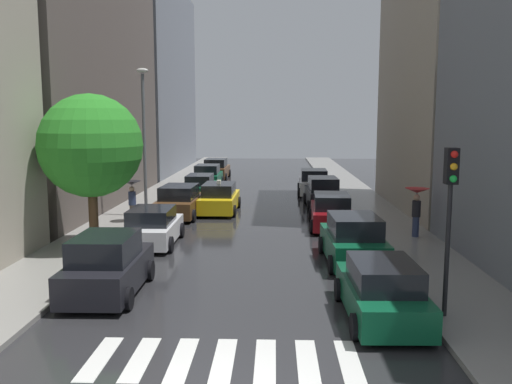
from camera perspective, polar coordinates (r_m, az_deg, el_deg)
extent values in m
cube|color=#28282A|center=(33.33, 0.12, -1.11)|extent=(28.00, 72.00, 0.04)
cube|color=gray|center=(34.15, -10.85, -0.87)|extent=(3.00, 72.00, 0.15)
cube|color=gray|center=(33.73, 11.23, -0.98)|extent=(3.00, 72.00, 0.15)
cube|color=silver|center=(12.67, -16.24, -16.55)|extent=(0.45, 2.20, 0.01)
cube|color=silver|center=(12.44, -12.12, -16.90)|extent=(0.45, 2.20, 0.01)
cube|color=silver|center=(12.26, -7.84, -17.18)|extent=(0.45, 2.20, 0.01)
cube|color=silver|center=(12.15, -3.45, -17.36)|extent=(0.45, 2.20, 0.01)
cube|color=silver|center=(12.10, 1.00, -17.45)|extent=(0.45, 2.20, 0.01)
cube|color=silver|center=(12.12, 5.46, -17.44)|extent=(0.45, 2.20, 0.01)
cube|color=silver|center=(12.21, 9.88, -17.34)|extent=(0.45, 2.20, 0.01)
cube|color=slate|center=(53.39, -11.31, 11.60)|extent=(6.00, 19.81, 17.59)
cube|color=#9E9384|center=(32.56, 20.73, 17.74)|extent=(6.00, 12.88, 22.07)
cube|color=black|center=(16.65, -15.40, -8.29)|extent=(1.90, 4.16, 0.90)
cube|color=black|center=(16.25, -15.71, -5.70)|extent=(1.65, 2.29, 0.74)
cylinder|color=black|center=(18.26, -16.93, -7.92)|extent=(0.23, 0.64, 0.64)
cylinder|color=black|center=(17.77, -11.21, -8.16)|extent=(0.23, 0.64, 0.64)
cylinder|color=black|center=(15.80, -20.05, -10.53)|extent=(0.23, 0.64, 0.64)
cylinder|color=black|center=(15.24, -13.45, -10.95)|extent=(0.23, 0.64, 0.64)
cube|color=silver|center=(22.55, -10.87, -4.11)|extent=(1.92, 4.11, 0.76)
cube|color=black|center=(22.22, -11.02, -2.49)|extent=(1.67, 2.27, 0.62)
cylinder|color=black|center=(24.09, -12.36, -3.95)|extent=(0.23, 0.64, 0.64)
cylinder|color=black|center=(23.72, -7.95, -4.03)|extent=(0.23, 0.64, 0.64)
cylinder|color=black|center=(21.54, -14.06, -5.41)|extent=(0.23, 0.64, 0.64)
cylinder|color=black|center=(21.13, -9.13, -5.53)|extent=(0.23, 0.64, 0.64)
cube|color=brown|center=(28.67, -8.02, -1.42)|extent=(2.10, 4.60, 0.83)
cube|color=black|center=(28.34, -8.15, 0.01)|extent=(1.79, 2.55, 0.68)
cylinder|color=black|center=(30.36, -9.20, -1.44)|extent=(0.24, 0.65, 0.64)
cylinder|color=black|center=(29.97, -5.60, -1.50)|extent=(0.24, 0.65, 0.64)
cylinder|color=black|center=(27.51, -10.64, -2.44)|extent=(0.24, 0.65, 0.64)
cylinder|color=black|center=(27.08, -6.68, -2.52)|extent=(0.24, 0.65, 0.64)
cube|color=#0C4C2D|center=(34.92, -5.92, 0.23)|extent=(1.78, 4.46, 0.77)
cube|color=black|center=(34.61, -5.99, 1.32)|extent=(1.56, 2.45, 0.63)
cylinder|color=black|center=(36.52, -6.95, 0.17)|extent=(0.22, 0.64, 0.64)
cylinder|color=black|center=(36.28, -4.21, 0.15)|extent=(0.22, 0.64, 0.64)
cylinder|color=black|center=(33.66, -7.75, -0.50)|extent=(0.22, 0.64, 0.64)
cylinder|color=black|center=(33.39, -4.78, -0.52)|extent=(0.22, 0.64, 0.64)
cube|color=#0C4C2D|center=(40.89, -5.13, 1.39)|extent=(1.92, 4.21, 0.83)
cube|color=black|center=(40.60, -5.19, 2.41)|extent=(1.68, 2.32, 0.68)
cylinder|color=black|center=(42.41, -6.17, 1.25)|extent=(0.22, 0.64, 0.64)
cylinder|color=black|center=(42.18, -3.61, 1.24)|extent=(0.22, 0.64, 0.64)
cylinder|color=black|center=(39.69, -6.75, 0.78)|extent=(0.22, 0.64, 0.64)
cylinder|color=black|center=(39.44, -4.02, 0.77)|extent=(0.22, 0.64, 0.64)
cube|color=brown|center=(46.14, -4.23, 2.16)|extent=(2.00, 4.70, 0.86)
cube|color=black|center=(45.84, -4.27, 3.10)|extent=(1.73, 2.60, 0.70)
cylinder|color=black|center=(47.82, -5.13, 2.01)|extent=(0.23, 0.64, 0.64)
cylinder|color=black|center=(47.58, -2.85, 2.00)|extent=(0.23, 0.64, 0.64)
cylinder|color=black|center=(44.79, -5.69, 1.60)|extent=(0.23, 0.64, 0.64)
cylinder|color=black|center=(44.54, -3.25, 1.59)|extent=(0.23, 0.64, 0.64)
cube|color=#0C4C2D|center=(14.57, 13.13, -10.83)|extent=(1.87, 4.25, 0.77)
cube|color=black|center=(14.17, 13.40, -8.43)|extent=(1.62, 2.35, 0.63)
cylinder|color=black|center=(15.79, 8.80, -10.16)|extent=(0.23, 0.64, 0.64)
cylinder|color=black|center=(16.13, 15.16, -9.95)|extent=(0.23, 0.64, 0.64)
cylinder|color=black|center=(13.21, 10.53, -13.86)|extent=(0.23, 0.64, 0.64)
cylinder|color=black|center=(13.62, 18.14, -13.45)|extent=(0.23, 0.64, 0.64)
cube|color=#0C4C2D|center=(19.70, 10.23, -5.66)|extent=(2.02, 4.30, 0.87)
cube|color=black|center=(19.33, 10.40, -3.52)|extent=(1.73, 2.39, 0.71)
cylinder|color=black|center=(20.98, 7.00, -5.59)|extent=(0.24, 0.65, 0.64)
cylinder|color=black|center=(21.28, 12.06, -5.51)|extent=(0.24, 0.65, 0.64)
cylinder|color=black|center=(18.29, 8.06, -7.62)|extent=(0.24, 0.65, 0.64)
cylinder|color=black|center=(18.64, 13.84, -7.48)|extent=(0.24, 0.65, 0.64)
cube|color=maroon|center=(25.79, 7.96, -2.49)|extent=(2.01, 4.53, 0.80)
cube|color=black|center=(25.45, 8.02, -0.96)|extent=(1.70, 2.52, 0.66)
cylinder|color=black|center=(27.24, 5.86, -2.45)|extent=(0.25, 0.65, 0.64)
cylinder|color=black|center=(27.35, 9.67, -2.48)|extent=(0.25, 0.65, 0.64)
cylinder|color=black|center=(24.36, 6.01, -3.68)|extent=(0.25, 0.65, 0.64)
cylinder|color=black|center=(24.47, 10.27, -3.71)|extent=(0.25, 0.65, 0.64)
cube|color=black|center=(31.42, 7.06, -0.53)|extent=(1.87, 4.27, 0.89)
cube|color=black|center=(31.11, 7.13, 0.89)|extent=(1.61, 2.36, 0.73)
cylinder|color=black|center=(32.76, 5.24, -0.69)|extent=(0.23, 0.64, 0.64)
cylinder|color=black|center=(32.95, 8.31, -0.69)|extent=(0.23, 0.64, 0.64)
cylinder|color=black|center=(30.01, 5.66, -1.49)|extent=(0.23, 0.64, 0.64)
cylinder|color=black|center=(30.21, 9.01, -1.48)|extent=(0.23, 0.64, 0.64)
cube|color=silver|center=(36.61, 6.12, 0.65)|extent=(2.01, 4.29, 0.86)
cube|color=black|center=(36.31, 6.15, 1.83)|extent=(1.73, 2.37, 0.70)
cylinder|color=black|center=(38.00, 4.59, 0.50)|extent=(0.24, 0.65, 0.64)
cylinder|color=black|center=(38.08, 7.45, 0.47)|extent=(0.24, 0.65, 0.64)
cylinder|color=black|center=(35.23, 4.67, -0.08)|extent=(0.24, 0.65, 0.64)
cylinder|color=black|center=(35.32, 7.76, -0.11)|extent=(0.24, 0.65, 0.64)
cube|color=yellow|center=(29.78, -3.88, -1.04)|extent=(1.93, 4.57, 0.80)
cube|color=black|center=(29.46, -3.95, 0.28)|extent=(1.67, 2.53, 0.65)
cube|color=#F2EDCC|center=(29.40, -3.96, 1.09)|extent=(0.21, 0.36, 0.18)
cylinder|color=black|center=(31.41, -5.23, -1.06)|extent=(0.23, 0.64, 0.64)
cylinder|color=black|center=(31.20, -1.86, -1.09)|extent=(0.23, 0.64, 0.64)
cylinder|color=black|center=(28.49, -6.09, -2.00)|extent=(0.23, 0.64, 0.64)
cylinder|color=black|center=(28.26, -2.38, -2.04)|extent=(0.23, 0.64, 0.64)
cylinder|color=navy|center=(23.92, 16.56, -3.54)|extent=(0.28, 0.28, 0.87)
cylinder|color=black|center=(23.78, 16.63, -1.71)|extent=(0.36, 0.36, 0.69)
sphere|color=tan|center=(23.71, 16.68, -0.57)|extent=(0.27, 0.27, 0.27)
cone|color=red|center=(23.67, 16.70, 0.15)|extent=(1.02, 1.02, 0.20)
cylinder|color=#333338|center=(23.72, 16.67, -0.78)|extent=(0.02, 0.02, 0.78)
cylinder|color=brown|center=(26.91, -12.94, -2.21)|extent=(0.28, 0.28, 0.83)
cylinder|color=navy|center=(26.79, -12.99, -0.65)|extent=(0.36, 0.36, 0.65)
sphere|color=tan|center=(26.73, -13.02, 0.32)|extent=(0.26, 0.26, 0.26)
cone|color=black|center=(26.69, -13.04, 0.94)|extent=(0.90, 0.90, 0.20)
cylinder|color=#333338|center=(26.74, -13.02, 0.14)|extent=(0.02, 0.02, 0.75)
cylinder|color=#513823|center=(21.81, -16.82, -2.72)|extent=(0.36, 0.36, 2.30)
sphere|color=#287F24|center=(21.49, -17.12, 4.71)|extent=(3.94, 3.94, 3.94)
cylinder|color=black|center=(14.48, 19.61, -5.89)|extent=(0.12, 0.12, 3.40)
cube|color=black|center=(14.14, 20.01, 2.61)|extent=(0.30, 0.30, 0.90)
sphere|color=red|center=(13.95, 20.30, 3.76)|extent=(0.18, 0.18, 0.18)
sphere|color=#F2A519|center=(13.97, 20.24, 2.54)|extent=(0.18, 0.18, 0.18)
sphere|color=green|center=(14.00, 20.18, 1.31)|extent=(0.18, 0.18, 0.18)
cylinder|color=#595B60|center=(27.99, -11.75, 4.80)|extent=(0.16, 0.16, 7.22)
ellipsoid|color=beige|center=(28.05, -11.97, 12.49)|extent=(0.60, 0.28, 0.24)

